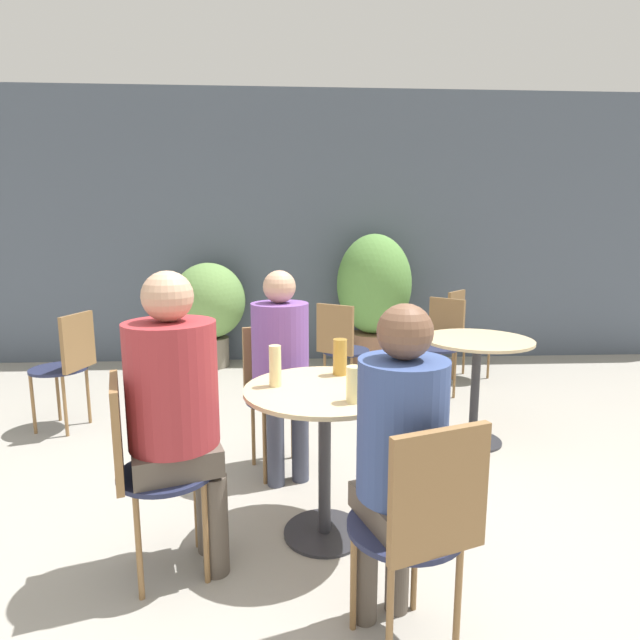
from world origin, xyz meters
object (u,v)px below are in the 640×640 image
Objects in this scene: bistro_chair_6 at (441,338)px; potted_plant_1 at (374,291)px; bistro_chair_3 at (341,344)px; seated_person_1 at (177,400)px; cafe_table_far at (476,364)px; beer_glass_2 at (340,357)px; bistro_chair_2 at (421,519)px; beer_glass_1 at (354,384)px; beer_glass_0 at (275,366)px; bistro_chair_4 at (68,359)px; bistro_chair_0 at (274,383)px; seated_person_2 at (399,444)px; seated_person_0 at (281,356)px; potted_plant_0 at (209,306)px; bistro_chair_1 at (143,458)px; cafe_table_near at (325,423)px; bistro_chair_5 at (464,325)px.

bistro_chair_6 is 0.61× the size of potted_plant_1.
seated_person_1 is (-0.88, -2.06, 0.23)m from bistro_chair_3.
beer_glass_2 is (-1.02, -0.82, 0.27)m from cafe_table_far.
potted_plant_1 is (-0.42, 1.11, 0.29)m from bistro_chair_6.
beer_glass_1 is at bearing -93.96° from bistro_chair_2.
beer_glass_1 is at bearing -108.02° from seated_person_1.
beer_glass_0 reaches higher than bistro_chair_6.
bistro_chair_0 is at bearing 80.30° from bistro_chair_4.
seated_person_2 is 0.45m from beer_glass_1.
seated_person_1 reaches higher than bistro_chair_6.
bistro_chair_6 is (2.96, 0.62, 0.00)m from bistro_chair_4.
seated_person_2 is at bearing -56.30° from beer_glass_0.
bistro_chair_2 is at bearing -90.00° from seated_person_0.
potted_plant_0 reaches higher than bistro_chair_0.
seated_person_1 reaches higher than bistro_chair_2.
bistro_chair_1 is at bearing -45.00° from bistro_chair_2.
beer_glass_2 is (0.09, 0.21, 0.26)m from cafe_table_near.
bistro_chair_5 is at bearing 123.12° from bistro_chair_4.
beer_glass_2 reaches higher than bistro_chair_4.
potted_plant_1 is at bearing 79.39° from beer_glass_1.
potted_plant_0 is (-2.63, 0.58, 0.14)m from bistro_chair_5.
bistro_chair_5 is (1.84, 1.85, 0.00)m from bistro_chair_0.
bistro_chair_3 is 5.67× the size of beer_glass_1.
cafe_table_near is 0.86× the size of bistro_chair_4.
beer_glass_0 is (-1.80, -2.58, 0.30)m from bistro_chair_5.
bistro_chair_2 and bistro_chair_3 have the same top height.
seated_person_2 is 0.85× the size of potted_plant_1.
cafe_table_near is 0.86× the size of bistro_chair_1.
bistro_chair_1 is 4.80× the size of beer_glass_2.
seated_person_0 reaches higher than bistro_chair_2.
potted_plant_0 reaches higher than bistro_chair_3.
seated_person_0 reaches higher than cafe_table_far.
seated_person_1 is 8.41× the size of beer_glass_1.
seated_person_2 is at bearing -62.90° from bistro_chair_6.
bistro_chair_3 is 0.77× the size of potted_plant_0.
beer_glass_2 reaches higher than bistro_chair_1.
potted_plant_0 is (-1.31, 1.36, 0.14)m from bistro_chair_3.
bistro_chair_2 is 0.99m from beer_glass_0.
bistro_chair_3 is at bearing -108.72° from bistro_chair_2.
bistro_chair_2 is at bearing -58.51° from beer_glass_0.
bistro_chair_6 is (1.93, 2.31, 0.00)m from bistro_chair_1.
bistro_chair_6 is at bearing 26.82° from seated_person_0.
bistro_chair_2 is at bearing -71.60° from potted_plant_0.
potted_plant_1 reaches higher than seated_person_0.
bistro_chair_0 is at bearing -90.00° from bistro_chair_2.
seated_person_2 is at bearing 125.77° from bistro_chair_3.
seated_person_2 reaches higher than bistro_chair_0.
cafe_table_near is 0.86× the size of bistro_chair_6.
bistro_chair_1 is 4.53× the size of beer_glass_0.
potted_plant_0 is at bearing 108.94° from beer_glass_1.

